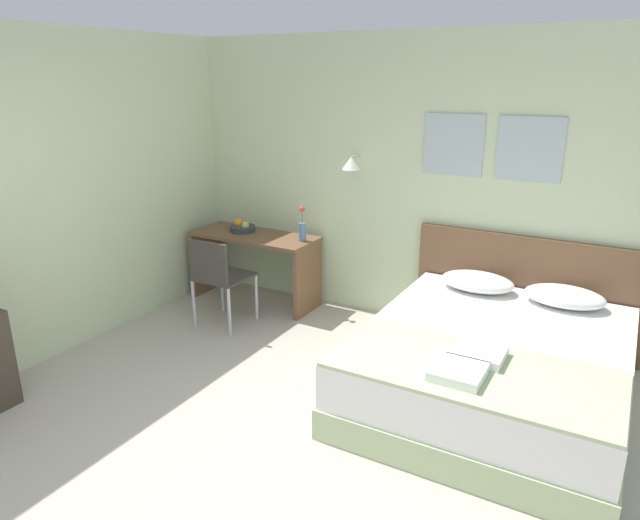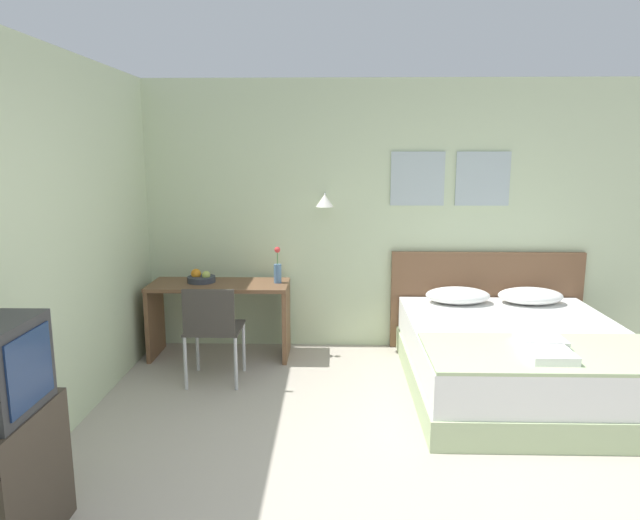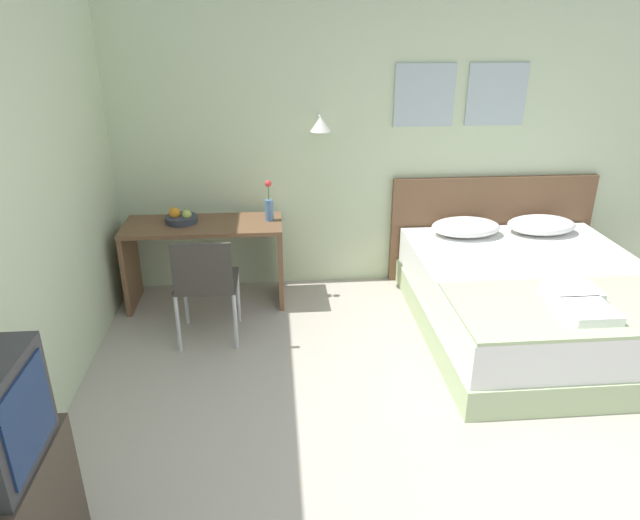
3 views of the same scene
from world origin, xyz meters
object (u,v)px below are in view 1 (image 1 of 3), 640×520
headboard (524,292)px  pillow_left (477,282)px  folded_towel_mid_bed (458,372)px  pillow_right (564,296)px  desk_chair (217,274)px  fruit_bowl (242,227)px  bed (492,368)px  flower_vase (302,228)px  desk (255,254)px  throw_blanket (472,369)px  folded_towel_near_foot (478,353)px

headboard → pillow_left: bearing=-141.2°
folded_towel_mid_bed → pillow_right: bearing=75.9°
pillow_left → desk_chair: (-2.20, -0.74, -0.09)m
folded_towel_mid_bed → fruit_bowl: (-2.76, 1.55, 0.18)m
bed → flower_vase: size_ratio=6.00×
folded_towel_mid_bed → fruit_bowl: bearing=150.6°
fruit_bowl → desk_chair: bearing=-70.8°
folded_towel_mid_bed → desk: size_ratio=0.24×
pillow_left → throw_blanket: pillow_left is taller
folded_towel_near_foot → fruit_bowl: (-2.80, 1.26, 0.18)m
headboard → flower_vase: flower_vase is taller
throw_blanket → folded_towel_mid_bed: 0.16m
pillow_left → desk_chair: 2.33m
pillow_right → flower_vase: (-2.41, -0.01, 0.24)m
headboard → folded_towel_near_foot: 1.54m
headboard → desk: (-2.62, -0.32, 0.03)m
pillow_left → folded_towel_mid_bed: (0.30, -1.55, -0.02)m
fruit_bowl → flower_vase: flower_vase is taller
pillow_right → desk_chair: desk_chair is taller
folded_towel_near_foot → desk_chair: 2.60m
pillow_right → folded_towel_near_foot: (-0.35, -1.26, -0.02)m
pillow_right → flower_vase: 2.42m
throw_blanket → flower_vase: 2.51m
bed → pillow_left: size_ratio=3.44×
headboard → folded_towel_mid_bed: 1.83m
headboard → desk: 2.64m
desk_chair → headboard: bearing=21.7°
fruit_bowl → desk: bearing=-13.1°
folded_towel_near_foot → flower_vase: 2.42m
folded_towel_mid_bed → pillow_left: bearing=100.9°
pillow_right → throw_blanket: pillow_right is taller
bed → throw_blanket: bearing=-90.0°
bed → fruit_bowl: 2.96m
pillow_left → throw_blanket: size_ratio=0.35×
throw_blanket → flower_vase: (-2.07, 1.40, 0.31)m
headboard → flower_vase: (-2.07, -0.29, 0.36)m
pillow_left → bed: bearing=-66.7°
folded_towel_mid_bed → flower_vase: flower_vase is taller
desk_chair → flower_vase: flower_vase is taller
pillow_left → folded_towel_mid_bed: bearing=-79.1°
folded_towel_near_foot → folded_towel_mid_bed: bearing=-97.8°
fruit_bowl → flower_vase: size_ratio=0.76×
fruit_bowl → folded_towel_near_foot: bearing=-24.3°
desk_chair → fruit_bowl: (-0.26, 0.74, 0.24)m
pillow_left → pillow_right: size_ratio=1.00×
pillow_right → desk: 2.97m
folded_towel_mid_bed → flower_vase: 2.56m
desk → throw_blanket: bearing=-27.5°
bed → desk: (-2.62, 0.76, 0.25)m
headboard → pillow_right: 0.46m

